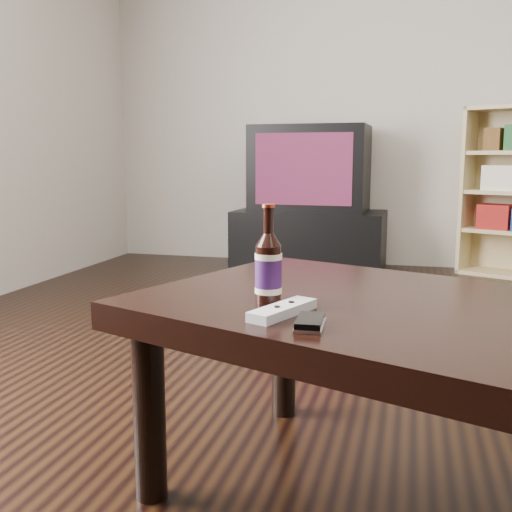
% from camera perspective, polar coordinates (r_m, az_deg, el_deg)
% --- Properties ---
extents(floor, '(5.00, 6.00, 0.01)m').
position_cam_1_polar(floor, '(2.03, 14.74, -15.80)').
color(floor, black).
rests_on(floor, ground).
extents(wall_back, '(5.00, 0.02, 2.70)m').
position_cam_1_polar(wall_back, '(4.88, 15.56, 14.90)').
color(wall_back, '#BAB4A4').
rests_on(wall_back, ground).
extents(tv_stand, '(1.14, 0.59, 0.45)m').
position_cam_1_polar(tv_stand, '(4.60, 5.09, 1.51)').
color(tv_stand, black).
rests_on(tv_stand, floor).
extents(tv, '(0.86, 0.56, 0.64)m').
position_cam_1_polar(tv, '(4.56, 5.19, 8.29)').
color(tv, black).
rests_on(tv, tv_stand).
extents(bookshelf, '(0.72, 0.53, 1.21)m').
position_cam_1_polar(bookshelf, '(4.68, 23.17, 5.91)').
color(bookshelf, tan).
rests_on(bookshelf, floor).
extents(coffee_table, '(1.56, 1.23, 0.51)m').
position_cam_1_polar(coffee_table, '(1.43, 16.31, -7.52)').
color(coffee_table, black).
rests_on(coffee_table, floor).
extents(beer_bottle, '(0.08, 0.08, 0.23)m').
position_cam_1_polar(beer_bottle, '(1.40, 1.19, -1.18)').
color(beer_bottle, black).
rests_on(beer_bottle, coffee_table).
extents(phone, '(0.06, 0.11, 0.02)m').
position_cam_1_polar(phone, '(1.22, 5.15, -6.33)').
color(phone, silver).
rests_on(phone, coffee_table).
extents(remote, '(0.12, 0.20, 0.02)m').
position_cam_1_polar(remote, '(1.30, 2.58, -5.17)').
color(remote, '#BDBDBF').
rests_on(remote, coffee_table).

